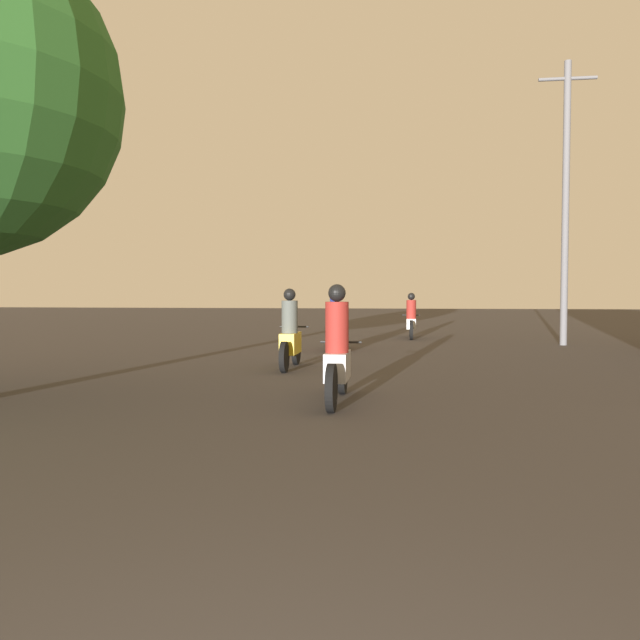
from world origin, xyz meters
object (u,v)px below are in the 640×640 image
(motorcycle_yellow, at_px, (290,337))
(motorcycle_silver, at_px, (337,355))
(utility_pole_far, at_px, (566,198))
(motorcycle_red, at_px, (335,328))
(motorcycle_white, at_px, (411,320))

(motorcycle_yellow, bearing_deg, motorcycle_silver, -68.71)
(utility_pole_far, bearing_deg, motorcycle_red, -159.19)
(utility_pole_far, bearing_deg, motorcycle_white, 153.07)
(motorcycle_silver, relative_size, motorcycle_red, 1.12)
(motorcycle_silver, relative_size, motorcycle_white, 0.99)
(motorcycle_silver, xyz_separation_m, motorcycle_red, (-0.91, 7.85, -0.06))
(motorcycle_yellow, bearing_deg, motorcycle_red, 85.49)
(motorcycle_white, bearing_deg, motorcycle_red, -109.62)
(motorcycle_silver, distance_m, utility_pole_far, 12.18)
(motorcycle_red, bearing_deg, motorcycle_silver, -83.12)
(motorcycle_silver, bearing_deg, motorcycle_white, 87.42)
(motorcycle_yellow, height_order, motorcycle_red, motorcycle_yellow)
(motorcycle_silver, relative_size, motorcycle_yellow, 1.08)
(motorcycle_white, bearing_deg, utility_pole_far, -22.64)
(motorcycle_silver, xyz_separation_m, motorcycle_white, (1.14, 12.48, -0.04))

